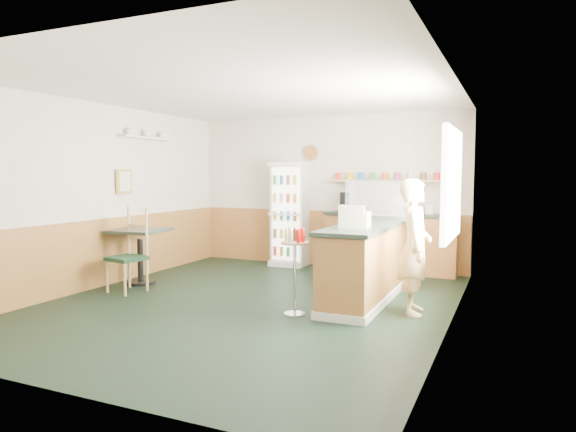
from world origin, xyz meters
The scene contains 13 objects.
ground centered at (0.00, 0.00, 0.00)m, with size 6.00×6.00×0.00m, color black.
room_envelope centered at (-0.23, 0.73, 1.52)m, with size 5.04×6.02×2.72m.
service_counter centered at (1.35, 1.07, 0.46)m, with size 0.68×3.01×1.01m.
back_counter centered at (1.19, 2.80, 0.55)m, with size 2.24×0.42×1.69m.
drinks_fridge centered at (-0.62, 2.74, 0.94)m, with size 0.62×0.53×1.88m.
display_case centered at (1.35, 1.59, 1.29)m, with size 0.98×0.51×0.56m.
cash_register centered at (1.35, 0.23, 1.11)m, with size 0.34×0.36×0.20m, color beige.
shopkeeper centered at (2.05, 0.35, 0.80)m, with size 0.54×0.39×1.61m, color tan.
condiment_stand centered at (0.77, -0.28, 0.67)m, with size 0.33×0.33×1.01m.
newspaper_rack centered at (0.99, 1.11, 0.63)m, with size 0.09×0.40×0.80m.
cafe_table centered at (-2.05, 0.36, 0.59)m, with size 0.84×0.84×0.84m.
cafe_chair centered at (-1.86, -0.05, 0.63)m, with size 0.52×0.52×1.20m.
dog_doorstop centered at (0.88, 0.81, 0.12)m, with size 0.21×0.27×0.26m.
Camera 1 is at (3.12, -5.76, 1.67)m, focal length 32.00 mm.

